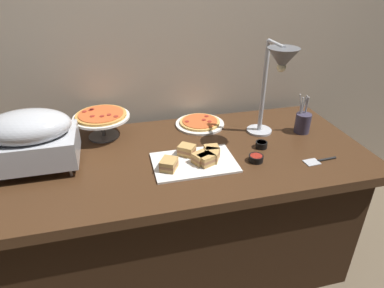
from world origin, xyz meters
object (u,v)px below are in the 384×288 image
object	(u,v)px
sauce_cup_near	(261,144)
serving_spatula	(319,161)
pizza_plate_front	(200,123)
chafing_dish	(30,138)
heat_lamp	(278,69)
pizza_plate_center	(102,118)
sandwich_platter	(196,159)
sauce_cup_far	(256,158)
utensil_holder	(303,122)

from	to	relation	value
sauce_cup_near	serving_spatula	xyz separation A→B (m)	(0.22, -0.19, -0.01)
pizza_plate_front	serving_spatula	bearing A→B (deg)	-49.36
chafing_dish	heat_lamp	xyz separation A→B (m)	(1.16, -0.03, 0.24)
pizza_plate_center	pizza_plate_front	bearing A→B (deg)	1.41
pizza_plate_front	sandwich_platter	world-z (taller)	sandwich_platter
chafing_dish	sauce_cup_far	world-z (taller)	chafing_dish
chafing_dish	utensil_holder	bearing A→B (deg)	1.42
sauce_cup_far	utensil_holder	bearing A→B (deg)	31.42
pizza_plate_center	serving_spatula	xyz separation A→B (m)	(1.00, -0.52, -0.11)
pizza_plate_front	sauce_cup_far	bearing A→B (deg)	-70.89
pizza_plate_front	utensil_holder	xyz separation A→B (m)	(0.53, -0.23, 0.05)
heat_lamp	sandwich_platter	size ratio (longest dim) A/B	1.30
chafing_dish	heat_lamp	bearing A→B (deg)	-1.50
chafing_dish	sauce_cup_near	xyz separation A→B (m)	(1.09, -0.08, -0.14)
utensil_holder	pizza_plate_center	bearing A→B (deg)	168.94
pizza_plate_front	chafing_dish	bearing A→B (deg)	-163.15
chafing_dish	pizza_plate_front	bearing A→B (deg)	16.85
sauce_cup_near	pizza_plate_center	bearing A→B (deg)	157.72
chafing_dish	heat_lamp	size ratio (longest dim) A/B	0.76
chafing_dish	utensil_holder	size ratio (longest dim) A/B	1.75
pizza_plate_center	sauce_cup_far	size ratio (longest dim) A/B	4.24
pizza_plate_front	heat_lamp	bearing A→B (deg)	-43.66
utensil_holder	sandwich_platter	bearing A→B (deg)	-165.20
sandwich_platter	serving_spatula	distance (m)	0.60
sauce_cup_far	serving_spatula	bearing A→B (deg)	-14.20
utensil_holder	sauce_cup_near	bearing A→B (deg)	-159.25
serving_spatula	sandwich_platter	bearing A→B (deg)	167.47
heat_lamp	sandwich_platter	bearing A→B (deg)	-165.75
utensil_holder	pizza_plate_front	bearing A→B (deg)	157.07
heat_lamp	sauce_cup_near	xyz separation A→B (m)	(-0.07, -0.05, -0.38)
utensil_holder	sauce_cup_far	bearing A→B (deg)	-148.58
sandwich_platter	sauce_cup_far	xyz separation A→B (m)	(0.29, -0.05, -0.01)
sauce_cup_near	serving_spatula	world-z (taller)	sauce_cup_near
sauce_cup_near	sauce_cup_far	distance (m)	0.14
pizza_plate_front	serving_spatula	world-z (taller)	pizza_plate_front
heat_lamp	utensil_holder	xyz separation A→B (m)	(0.23, 0.06, -0.34)
sauce_cup_far	pizza_plate_center	bearing A→B (deg)	148.09
pizza_plate_front	utensil_holder	distance (m)	0.58
chafing_dish	pizza_plate_center	distance (m)	0.40
pizza_plate_center	utensil_holder	world-z (taller)	utensil_holder
chafing_dish	heat_lamp	world-z (taller)	heat_lamp
pizza_plate_front	sauce_cup_far	distance (m)	0.48
chafing_dish	sauce_cup_far	xyz separation A→B (m)	(1.01, -0.19, -0.14)
sandwich_platter	utensil_holder	distance (m)	0.68
sandwich_platter	pizza_plate_front	bearing A→B (deg)	72.16
serving_spatula	utensil_holder	bearing A→B (deg)	75.60
sauce_cup_near	utensil_holder	distance (m)	0.32
pizza_plate_center	utensil_holder	bearing A→B (deg)	-11.06
heat_lamp	sauce_cup_near	bearing A→B (deg)	-144.64
pizza_plate_front	sauce_cup_near	bearing A→B (deg)	-54.73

